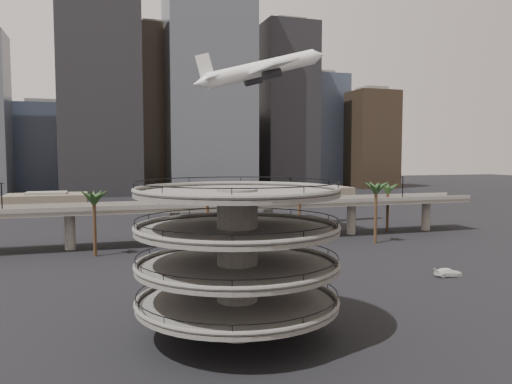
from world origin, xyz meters
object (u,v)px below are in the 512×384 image
object	(u,v)px
car_b	(322,265)
car_c	(448,272)
overpass	(223,209)
parking_ramp	(237,248)
car_a	(265,284)
airborne_jet	(261,69)

from	to	relation	value
car_b	car_c	xyz separation A→B (m)	(17.61, -10.83, -0.15)
car_b	overpass	bearing A→B (deg)	11.36
parking_ramp	car_c	xyz separation A→B (m)	(40.15, 15.44, -9.17)
car_a	car_c	size ratio (longest dim) A/B	0.88
car_a	airborne_jet	bearing A→B (deg)	-11.27
airborne_jet	car_a	distance (m)	71.62
overpass	car_c	world-z (taller)	overpass
parking_ramp	car_b	distance (m)	35.77
parking_ramp	car_a	distance (m)	21.78
airborne_jet	car_a	size ratio (longest dim) A/B	9.48
parking_ramp	car_a	xyz separation A→B (m)	(9.20, 17.49, -9.15)
overpass	car_c	bearing A→B (deg)	-58.06
parking_ramp	overpass	size ratio (longest dim) A/B	0.17
car_b	car_c	world-z (taller)	car_b
car_c	overpass	bearing A→B (deg)	41.33
overpass	car_a	xyz separation A→B (m)	(-3.80, -41.50, -6.65)
overpass	car_a	world-z (taller)	overpass
car_a	car_b	bearing A→B (deg)	-50.17
car_c	airborne_jet	bearing A→B (deg)	22.18
overpass	car_a	bearing A→B (deg)	-95.23
parking_ramp	car_b	world-z (taller)	parking_ramp
parking_ramp	car_a	world-z (taller)	parking_ramp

